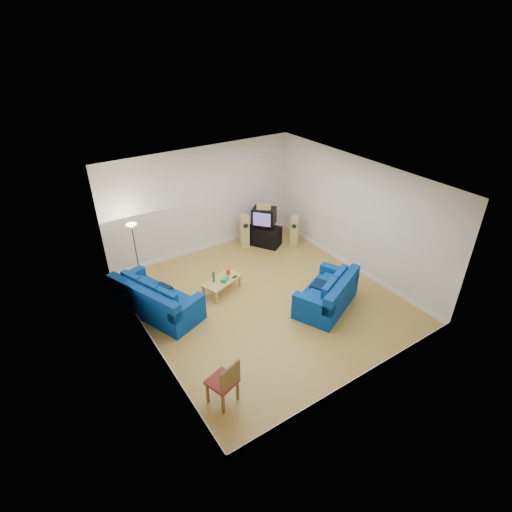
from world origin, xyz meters
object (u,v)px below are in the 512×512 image
coffee_table (222,282)px  tv_stand (264,236)px  sofa_loveseat (328,296)px  television (264,216)px  sofa_three_seat (155,301)px

coffee_table → tv_stand: (2.41, 1.55, -0.02)m
sofa_loveseat → tv_stand: 3.60m
sofa_loveseat → tv_stand: sofa_loveseat is taller
sofa_loveseat → tv_stand: bearing=57.2°
sofa_loveseat → coffee_table: bearing=108.7°
tv_stand → coffee_table: bearing=-88.7°
sofa_loveseat → television: size_ratio=2.39×
tv_stand → sofa_loveseat: bearing=-40.0°
sofa_three_seat → television: bearing=87.9°
sofa_loveseat → tv_stand: (0.54, 3.56, -0.03)m
coffee_table → tv_stand: 2.86m
television → sofa_loveseat: bearing=-48.6°
television → coffee_table: bearing=-96.7°
sofa_three_seat → coffee_table: bearing=64.4°
coffee_table → sofa_loveseat: bearing=-47.1°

